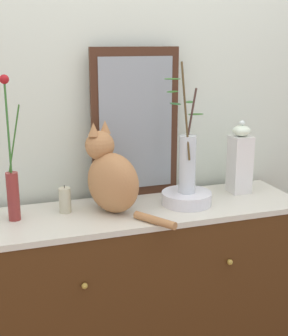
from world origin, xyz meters
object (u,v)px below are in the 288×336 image
Objects in this scene: mirror_leaning at (135,124)px; vase_glass_clear at (187,159)px; bowl_porcelain at (187,198)px; candle_pillar at (65,200)px; sideboard at (144,303)px; vase_slim_green at (12,184)px; jar_lidded_porcelain at (240,160)px; cat_sitting at (111,177)px.

vase_glass_clear is at bearing -48.27° from mirror_leaning.
bowl_porcelain is 0.18m from vase_glass_clear.
sideboard is at bearing -9.84° from candle_pillar.
vase_slim_green reaches higher than sideboard.
mirror_leaning reaches higher than sideboard.
jar_lidded_porcelain is (0.31, 0.08, -0.05)m from vase_glass_clear.
mirror_leaning is at bearing 83.54° from sideboard.
jar_lidded_porcelain is 0.84m from candle_pillar.
sideboard is 0.82m from vase_slim_green.
mirror_leaning reaches higher than candle_pillar.
candle_pillar is (-0.53, 0.07, -0.15)m from vase_glass_clear.
mirror_leaning is 0.47m from candle_pillar.
candle_pillar is (-0.35, -0.13, -0.28)m from mirror_leaning.
vase_slim_green is 0.23m from candle_pillar.
mirror_leaning is at bearing 47.15° from cat_sitting.
mirror_leaning is at bearing 131.73° from vase_glass_clear.
sideboard is at bearing -172.21° from jar_lidded_porcelain.
vase_slim_green is 0.74m from vase_glass_clear.
cat_sitting is 0.40m from vase_slim_green.
sideboard is 0.53m from bowl_porcelain.
jar_lidded_porcelain is (0.48, -0.12, -0.18)m from mirror_leaning.
cat_sitting is at bearing 176.78° from vase_glass_clear.
bowl_porcelain is at bearing -2.74° from sideboard.
vase_slim_green is at bearing 176.31° from bowl_porcelain.
jar_lidded_porcelain is 2.91× the size of candle_pillar.
vase_glass_clear reaches higher than vase_slim_green.
candle_pillar is (-0.83, -0.01, -0.10)m from jar_lidded_porcelain.
vase_glass_clear is (-0.00, 0.00, 0.18)m from bowl_porcelain.
bowl_porcelain is (0.20, -0.01, 0.49)m from sideboard.
mirror_leaning reaches higher than bowl_porcelain.
jar_lidded_porcelain reaches higher than candle_pillar.
vase_glass_clear is (0.19, -0.01, 0.67)m from sideboard.
cat_sitting is 0.75× the size of vase_slim_green.
candle_pillar is (-0.33, 0.06, 0.52)m from sideboard.
mirror_leaning is 0.61m from vase_slim_green.
cat_sitting is 1.25× the size of jar_lidded_porcelain.
mirror_leaning is at bearing 166.22° from jar_lidded_porcelain.
mirror_leaning is 3.05× the size of bowl_porcelain.
jar_lidded_porcelain reaches higher than bowl_porcelain.
sideboard is at bearing 177.26° from bowl_porcelain.
vase_slim_green is at bearing 175.96° from sideboard.
cat_sitting is at bearing -13.86° from candle_pillar.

